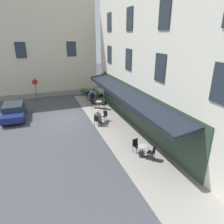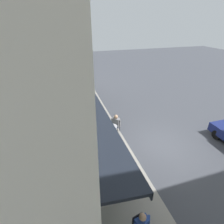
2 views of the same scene
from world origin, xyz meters
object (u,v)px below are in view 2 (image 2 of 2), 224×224
cafe_table_near_entrance (84,97)px  cafe_chair_black_back_row (103,171)px  cafe_chair_black_by_window (87,99)px  cafe_chair_black_near_door (139,224)px  seated_companion_in_grey (115,123)px  cafe_chair_black_corner_left (117,124)px  cafe_chair_black_facing_street (130,180)px  cafe_chair_black_kerbside (106,133)px  cafe_table_far_end (116,176)px  cafe_table_streetside (113,129)px  cafe_chair_black_corner_right (79,95)px

cafe_table_near_entrance → cafe_chair_black_back_row: size_ratio=0.82×
cafe_chair_black_by_window → cafe_chair_black_near_door: bearing=-0.6°
cafe_table_near_entrance → seated_companion_in_grey: seated_companion_in_grey is taller
cafe_chair_black_corner_left → cafe_chair_black_facing_street: bearing=-11.7°
cafe_chair_black_corner_left → cafe_table_near_entrance: bearing=-165.8°
cafe_chair_black_near_door → seated_companion_in_grey: seated_companion_in_grey is taller
cafe_chair_black_facing_street → seated_companion_in_grey: seated_companion_in_grey is taller
cafe_chair_black_corner_left → cafe_chair_black_back_row: (3.64, -1.88, 0.00)m
cafe_chair_black_kerbside → cafe_chair_black_back_row: 2.97m
cafe_table_far_end → cafe_chair_black_facing_street: cafe_chair_black_facing_street is taller
cafe_table_near_entrance → cafe_chair_black_back_row: (9.00, -0.53, 0.06)m
cafe_table_streetside → cafe_chair_black_kerbside: size_ratio=0.82×
cafe_chair_black_corner_left → cafe_table_far_end: bearing=-19.2°
cafe_chair_black_kerbside → seated_companion_in_grey: (-0.66, 0.81, 0.16)m
cafe_chair_black_by_window → cafe_chair_black_kerbside: (5.56, 0.26, 0.00)m
cafe_chair_black_corner_right → cafe_chair_black_near_door: 12.13m
seated_companion_in_grey → cafe_chair_black_by_window: bearing=-167.8°
cafe_chair_black_by_window → cafe_table_far_end: size_ratio=1.21×
cafe_chair_black_by_window → cafe_table_far_end: bearing=-1.3°
cafe_chair_black_back_row → cafe_table_streetside: bearing=155.6°
cafe_table_near_entrance → cafe_chair_black_back_row: cafe_chair_black_back_row is taller
cafe_chair_black_near_door → cafe_chair_black_corner_left: size_ratio=1.00×
seated_companion_in_grey → cafe_chair_black_kerbside: bearing=-50.6°
cafe_chair_black_back_row → cafe_chair_black_corner_right: bearing=179.2°
cafe_chair_black_by_window → cafe_chair_black_back_row: bearing=-4.6°
cafe_chair_black_corner_right → cafe_chair_black_near_door: size_ratio=1.00×
cafe_table_near_entrance → cafe_table_far_end: size_ratio=1.00×
cafe_table_streetside → cafe_chair_black_corner_left: cafe_chair_black_corner_left is taller
cafe_chair_black_near_door → cafe_table_streetside: (-5.81, 0.89, -0.06)m
cafe_chair_black_near_door → cafe_chair_black_kerbside: size_ratio=1.00×
cafe_chair_black_by_window → cafe_chair_black_near_door: size_ratio=1.00×
cafe_chair_black_kerbside → seated_companion_in_grey: size_ratio=0.69×
cafe_chair_black_kerbside → cafe_table_streetside: bearing=125.0°
cafe_table_near_entrance → seated_companion_in_grey: bearing=12.3°
cafe_table_near_entrance → cafe_chair_black_corner_left: size_ratio=0.82×
cafe_chair_black_corner_left → cafe_table_far_end: size_ratio=1.21×
cafe_chair_black_facing_street → cafe_chair_black_corner_left: bearing=168.3°
cafe_chair_black_by_window → cafe_chair_black_back_row: 8.41m
cafe_table_near_entrance → cafe_table_far_end: 9.43m
cafe_chair_black_corner_right → cafe_table_far_end: size_ratio=1.21×
cafe_chair_black_corner_right → cafe_chair_black_kerbside: same height
cafe_chair_black_corner_left → cafe_chair_black_kerbside: size_ratio=1.00×
cafe_chair_black_corner_left → seated_companion_in_grey: size_ratio=0.69×
cafe_chair_black_corner_right → seated_companion_in_grey: (6.01, 1.59, 0.16)m
cafe_chair_black_kerbside → cafe_chair_black_corner_left: bearing=130.5°
cafe_table_streetside → cafe_chair_black_facing_street: cafe_chair_black_facing_street is taller
cafe_chair_black_by_window → cafe_chair_black_corner_right: (-1.11, -0.53, 0.00)m
cafe_chair_black_corner_right → cafe_chair_black_back_row: (9.50, -0.14, 0.00)m
cafe_table_streetside → cafe_chair_black_corner_left: bearing=136.1°
cafe_table_far_end → cafe_chair_black_kerbside: bearing=171.9°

